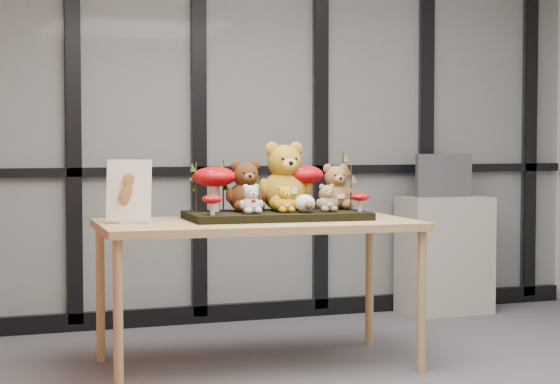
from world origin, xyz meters
name	(u,v)px	position (x,y,z in m)	size (l,w,h in m)	color
room_shell	(434,51)	(0.00, 0.00, 1.68)	(5.00, 5.00, 5.00)	beige
glass_partition	(261,118)	(0.00, 2.47, 1.42)	(4.90, 0.06, 2.78)	#2D383F
display_table	(257,232)	(-0.51, 1.06, 0.75)	(1.79, 0.98, 0.82)	tan
diorama_tray	(276,215)	(-0.38, 1.12, 0.84)	(1.00, 0.50, 0.04)	black
bear_pooh_yellow	(284,173)	(-0.29, 1.23, 1.07)	(0.33, 0.30, 0.43)	#A27C1D
bear_brown_medium	(245,183)	(-0.53, 1.21, 1.02)	(0.24, 0.22, 0.32)	#482510
bear_tan_back	(335,184)	(0.01, 1.18, 1.00)	(0.22, 0.20, 0.29)	brown
bear_small_yellow	(285,198)	(-0.36, 1.04, 0.94)	(0.13, 0.12, 0.17)	gold
bear_white_bow	(251,197)	(-0.56, 1.02, 0.95)	(0.14, 0.12, 0.18)	silver
bear_beige_small	(327,197)	(-0.12, 1.00, 0.95)	(0.13, 0.12, 0.17)	#927A50
plush_cream_hedgehog	(305,203)	(-0.25, 0.99, 0.92)	(0.09, 0.08, 0.11)	white
mushroom_back_left	(215,187)	(-0.70, 1.26, 1.00)	(0.25, 0.25, 0.28)	#97040A
mushroom_back_right	(302,185)	(-0.17, 1.25, 1.00)	(0.26, 0.26, 0.29)	#97040A
mushroom_front_left	(212,204)	(-0.79, 1.00, 0.92)	(0.11, 0.11, 0.12)	#97040A
mushroom_front_right	(360,201)	(0.07, 0.97, 0.92)	(0.11, 0.11, 0.12)	#97040A
sprig_green_far_left	(196,187)	(-0.80, 1.28, 1.00)	(0.05, 0.05, 0.28)	#153C0D
sprig_green_mid_left	(223,185)	(-0.63, 1.32, 1.00)	(0.05, 0.05, 0.29)	#153C0D
sprig_dry_far_right	(343,181)	(0.07, 1.20, 1.03)	(0.05, 0.05, 0.33)	brown
sprig_dry_mid_right	(351,188)	(0.06, 1.07, 0.99)	(0.05, 0.05, 0.26)	brown
sprig_green_centre	(260,193)	(-0.41, 1.32, 0.95)	(0.05, 0.05, 0.19)	#153C0D
sign_holder	(129,193)	(-1.21, 1.13, 0.98)	(0.24, 0.14, 0.34)	silver
label_card	(285,225)	(-0.48, 0.71, 0.82)	(0.10, 0.03, 0.00)	white
cabinet	(444,255)	(1.34, 2.24, 0.42)	(0.64, 0.37, 0.85)	#9D948C
monitor	(444,175)	(1.34, 2.26, 1.00)	(0.44, 0.05, 0.31)	#46484D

